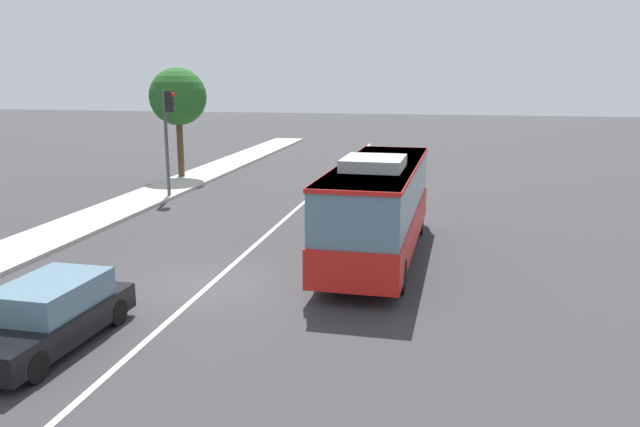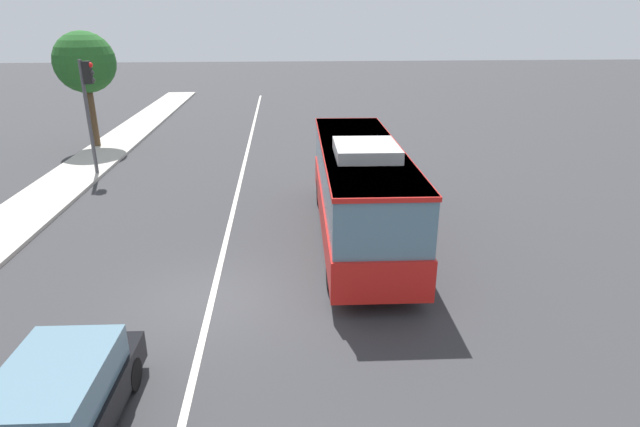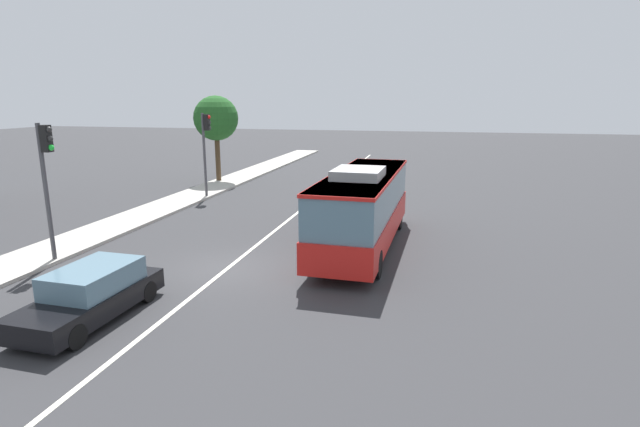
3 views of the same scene
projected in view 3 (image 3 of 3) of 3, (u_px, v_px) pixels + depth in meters
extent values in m
plane|color=#333335|center=(228.00, 268.00, 17.86)|extent=(160.00, 160.00, 0.00)
cube|color=#B2ADA3|center=(51.00, 251.00, 19.59)|extent=(80.00, 2.58, 0.14)
cube|color=silver|center=(228.00, 268.00, 17.86)|extent=(76.00, 0.16, 0.01)
cube|color=red|center=(363.00, 225.00, 20.13)|extent=(10.07, 2.80, 1.10)
cube|color=slate|center=(364.00, 193.00, 19.83)|extent=(9.87, 2.72, 1.58)
cube|color=red|center=(364.00, 175.00, 19.66)|extent=(9.97, 2.77, 0.12)
cube|color=#B2B2B2|center=(358.00, 173.00, 18.48)|extent=(2.25, 1.87, 0.36)
cylinder|color=black|center=(353.00, 216.00, 23.72)|extent=(1.01, 0.33, 1.00)
cylinder|color=black|center=(398.00, 218.00, 23.15)|extent=(1.01, 0.33, 1.00)
cylinder|color=black|center=(315.00, 259.00, 17.33)|extent=(1.01, 0.33, 1.00)
cylinder|color=black|center=(376.00, 264.00, 16.77)|extent=(1.01, 0.33, 1.00)
cube|color=black|center=(90.00, 302.00, 13.58)|extent=(4.56, 1.95, 0.60)
cube|color=slate|center=(94.00, 278.00, 13.68)|extent=(2.57, 1.74, 0.64)
cylinder|color=black|center=(75.00, 337.00, 12.02)|extent=(0.65, 0.24, 0.64)
cylinder|color=black|center=(23.00, 329.00, 12.43)|extent=(0.65, 0.24, 0.64)
cylinder|color=black|center=(148.00, 292.00, 14.83)|extent=(0.65, 0.24, 0.64)
cylinder|color=black|center=(103.00, 286.00, 15.25)|extent=(0.65, 0.24, 0.64)
cylinder|color=#47474C|center=(47.00, 195.00, 17.89)|extent=(0.16, 0.16, 5.20)
cube|color=black|center=(46.00, 139.00, 17.37)|extent=(0.33, 0.30, 0.96)
sphere|color=#2D2D2D|center=(49.00, 130.00, 17.27)|extent=(0.22, 0.22, 0.22)
sphere|color=#2D2D2D|center=(50.00, 139.00, 17.34)|extent=(0.22, 0.22, 0.22)
sphere|color=#1ED838|center=(51.00, 148.00, 17.42)|extent=(0.22, 0.22, 0.22)
cylinder|color=#47474C|center=(205.00, 156.00, 29.93)|extent=(0.16, 0.16, 5.20)
cube|color=black|center=(207.00, 122.00, 29.39)|extent=(0.33, 0.30, 0.96)
sphere|color=red|center=(209.00, 117.00, 29.27)|extent=(0.22, 0.22, 0.22)
sphere|color=#2D2D2D|center=(209.00, 122.00, 29.34)|extent=(0.22, 0.22, 0.22)
sphere|color=#2D2D2D|center=(209.00, 128.00, 29.42)|extent=(0.22, 0.22, 0.22)
cylinder|color=#4C3823|center=(218.00, 159.00, 35.91)|extent=(0.36, 0.36, 3.47)
sphere|color=#235B23|center=(216.00, 118.00, 35.23)|extent=(3.21, 3.21, 3.21)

